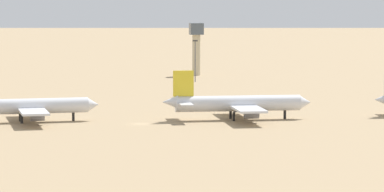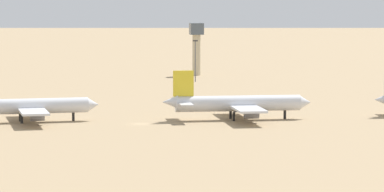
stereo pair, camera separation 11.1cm
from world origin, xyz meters
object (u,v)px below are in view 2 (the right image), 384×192
at_px(parked_jet_red_2, 25,106).
at_px(light_pole_mid, 195,58).
at_px(control_tower, 196,44).
at_px(parked_jet_yellow_3, 237,104).

relative_size(parked_jet_red_2, light_pole_mid, 2.45).
bearing_deg(control_tower, light_pole_mid, -99.53).
distance_m(control_tower, light_pole_mid, 31.83).
bearing_deg(parked_jet_red_2, parked_jet_yellow_3, -7.69).
height_order(control_tower, light_pole_mid, control_tower).
xyz_separation_m(parked_jet_yellow_3, light_pole_mid, (7.68, 120.88, 4.62)).
relative_size(parked_jet_red_2, parked_jet_yellow_3, 0.96).
xyz_separation_m(parked_jet_red_2, control_tower, (66.95, 149.35, 8.38)).
relative_size(parked_jet_yellow_3, control_tower, 1.89).
distance_m(parked_jet_yellow_3, control_tower, 152.84).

